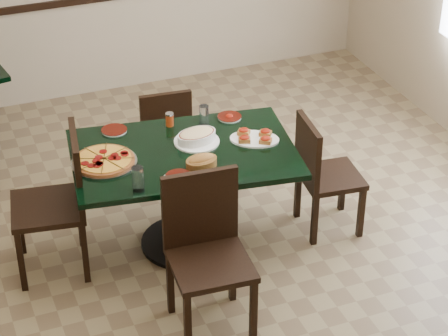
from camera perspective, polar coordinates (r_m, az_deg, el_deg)
name	(u,v)px	position (r m, az deg, el deg)	size (l,w,h in m)	color
floor	(213,258)	(6.00, -0.74, -5.87)	(5.50, 5.50, 0.00)	#766444
main_table	(184,175)	(5.82, -2.62, -0.45)	(1.58, 1.14, 0.75)	black
chair_far	(164,132)	(6.56, -3.94, 2.39)	(0.42, 0.42, 0.82)	black
chair_near	(206,244)	(5.19, -1.18, -4.97)	(0.49, 0.49, 0.99)	black
chair_right	(321,170)	(6.05, 6.33, -0.15)	(0.45, 0.45, 0.87)	black
chair_left	(61,195)	(5.71, -10.60, -1.74)	(0.53, 0.53, 1.00)	black
pepperoni_pizza	(104,160)	(5.64, -7.84, 0.49)	(0.43, 0.43, 0.04)	#B4B3BA
lasagna_casserole	(197,136)	(5.80, -1.80, 2.08)	(0.31, 0.31, 0.09)	white
bread_basket	(201,162)	(5.53, -1.49, 0.40)	(0.23, 0.17, 0.09)	brown
bruschetta_platter	(255,137)	(5.83, 2.01, 2.03)	(0.40, 0.36, 0.05)	white
side_plate_near	(179,176)	(5.45, -2.98, -0.55)	(0.17, 0.17, 0.02)	white
side_plate_far_r	(229,117)	(6.11, 0.36, 3.36)	(0.17, 0.17, 0.03)	white
side_plate_far_l	(114,130)	(5.99, -7.18, 2.46)	(0.18, 0.18, 0.02)	white
napkin_setting	(177,180)	(5.42, -3.10, -0.82)	(0.18, 0.18, 0.01)	white
water_glass_a	(204,115)	(6.00, -1.32, 3.47)	(0.07, 0.07, 0.14)	silver
water_glass_b	(138,179)	(5.31, -5.64, -0.72)	(0.07, 0.07, 0.16)	silver
pepper_shaker	(170,119)	(6.01, -3.57, 3.20)	(0.06, 0.06, 0.10)	#AA3B12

